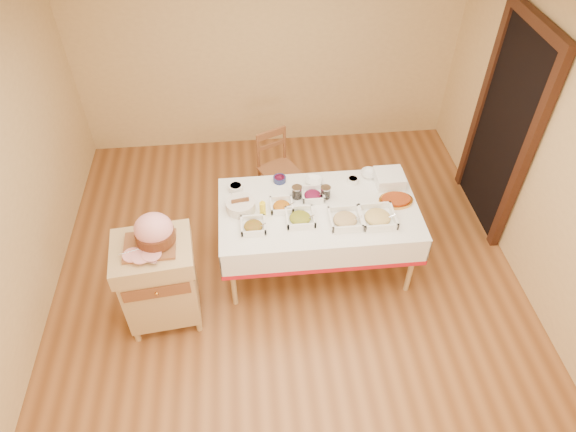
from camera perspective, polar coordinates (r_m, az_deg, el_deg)
The scene contains 23 objects.
room_shell at distance 4.07m, azimuth 0.16°, elevation 3.36°, with size 5.00×5.00×5.00m.
doorway at distance 5.50m, azimuth 22.93°, elevation 9.13°, with size 0.09×1.10×2.20m.
dining_table at distance 4.79m, azimuth 3.35°, elevation -0.50°, with size 1.82×1.02×0.76m.
butcher_cart at distance 4.55m, azimuth -14.17°, elevation -6.76°, with size 0.70×0.60×0.92m.
dining_chair at distance 5.64m, azimuth -1.18°, elevation 5.36°, with size 0.50×0.49×0.85m.
ham_on_board at distance 4.19m, azimuth -14.73°, elevation -1.81°, with size 0.44×0.42×0.29m.
serving_dish_a at distance 4.47m, azimuth -3.88°, elevation -1.10°, with size 0.22×0.22×0.10m.
serving_dish_b at distance 4.53m, azimuth 1.36°, elevation -0.20°, with size 0.25×0.25×0.10m.
serving_dish_c at distance 4.54m, azimuth 6.38°, elevation -0.37°, with size 0.28×0.28×0.11m.
serving_dish_d at distance 4.60m, azimuth 9.93°, elevation -0.13°, with size 0.31×0.31×0.12m.
serving_dish_e at distance 4.65m, azimuth -0.72°, elevation 1.16°, with size 0.22×0.20×0.10m.
serving_dish_f at distance 4.77m, azimuth 2.76°, elevation 2.37°, with size 0.22×0.21×0.10m.
small_bowl_left at distance 4.86m, azimuth -5.82°, elevation 3.18°, with size 0.13×0.13×0.06m.
small_bowl_mid at distance 4.94m, azimuth -0.94°, elevation 4.14°, with size 0.12×0.12×0.05m.
small_bowl_right at distance 4.96m, azimuth 7.21°, elevation 3.97°, with size 0.11×0.11×0.05m.
bowl_white_imported at distance 4.94m, azimuth 2.87°, elevation 3.91°, with size 0.16×0.16×0.04m, color white.
bowl_small_imported at distance 5.07m, azimuth 9.02°, elevation 4.67°, with size 0.16×0.16×0.05m, color white.
preserve_jar_left at distance 4.75m, azimuth 0.98°, elevation 2.60°, with size 0.10×0.10×0.12m.
preserve_jar_right at distance 4.76m, azimuth 4.19°, elevation 2.58°, with size 0.10×0.10×0.12m.
mustard_bottle at distance 4.56m, azimuth -2.84°, elevation 0.89°, with size 0.06×0.06×0.17m.
bread_basket at distance 4.64m, azimuth -5.30°, elevation 1.17°, with size 0.27×0.27×0.12m.
plate_stack at distance 5.00m, azimuth 11.18°, elevation 4.13°, with size 0.27×0.27×0.11m.
brass_platter at distance 4.83m, azimuth 11.89°, elevation 1.74°, with size 0.32×0.23×0.04m.
Camera 1 is at (-0.32, -3.09, 3.93)m, focal length 32.00 mm.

